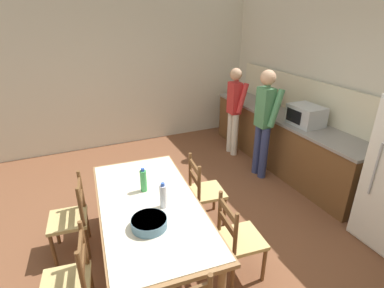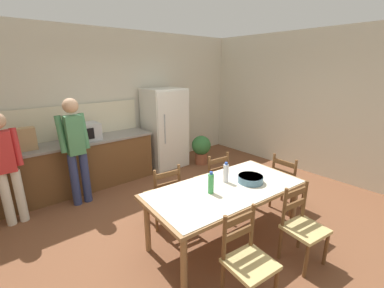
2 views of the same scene
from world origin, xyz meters
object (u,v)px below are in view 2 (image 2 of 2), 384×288
object	(u,v)px
chair_side_far_left	(164,195)
person_at_counter	(76,147)
chair_side_far_right	(213,179)
potted_plant	(201,148)
chair_side_near_right	(302,227)
refrigerator	(165,128)
paper_bag	(27,139)
serving_bowl	(250,179)
chair_side_near_left	(247,260)
microwave	(85,132)
bottle_off_centre	(226,173)
bottle_near_centre	(211,183)
person_at_sink	(6,164)
dining_table	(226,193)
chair_head_end	(287,183)

from	to	relation	value
chair_side_far_left	person_at_counter	world-z (taller)	person_at_counter
chair_side_far_right	potted_plant	xyz separation A→B (m)	(1.11, 1.51, -0.06)
chair_side_far_left	chair_side_near_right	size ratio (longest dim) A/B	1.00
refrigerator	paper_bag	xyz separation A→B (m)	(-2.59, 0.01, 0.22)
serving_bowl	person_at_counter	bearing A→B (deg)	122.50
serving_bowl	chair_side_near_left	world-z (taller)	chair_side_near_left
microwave	bottle_off_centre	size ratio (longest dim) A/B	1.85
bottle_near_centre	person_at_sink	size ratio (longest dim) A/B	0.17
bottle_near_centre	bottle_off_centre	size ratio (longest dim) A/B	1.00
bottle_near_centre	refrigerator	bearing A→B (deg)	66.28
refrigerator	chair_side_far_left	world-z (taller)	refrigerator
dining_table	chair_side_near_right	size ratio (longest dim) A/B	2.28
paper_bag	potted_plant	size ratio (longest dim) A/B	0.54
person_at_sink	bottle_off_centre	bearing A→B (deg)	-134.42
bottle_off_centre	chair_head_end	size ratio (longest dim) A/B	0.30
chair_side_far_right	person_at_counter	world-z (taller)	person_at_counter
bottle_off_centre	serving_bowl	bearing A→B (deg)	-42.19
potted_plant	paper_bag	bearing A→B (deg)	172.38
refrigerator	microwave	world-z (taller)	refrigerator
refrigerator	chair_side_far_left	distance (m)	2.33
chair_side_near_right	potted_plant	distance (m)	3.31
chair_side_far_right	person_at_sink	size ratio (longest dim) A/B	0.56
chair_side_near_right	chair_side_near_left	size ratio (longest dim) A/B	1.00
chair_side_near_left	refrigerator	bearing A→B (deg)	73.56
microwave	chair_side_near_left	distance (m)	3.52
dining_table	chair_side_far_right	bearing A→B (deg)	55.94
bottle_near_centre	chair_side_near_right	bearing A→B (deg)	-52.11
bottle_off_centre	person_at_counter	size ratio (longest dim) A/B	0.16
refrigerator	chair_side_far_right	size ratio (longest dim) A/B	1.92
dining_table	person_at_counter	size ratio (longest dim) A/B	1.20
serving_bowl	bottle_near_centre	bearing A→B (deg)	168.90
serving_bowl	person_at_counter	distance (m)	2.72
chair_head_end	dining_table	bearing A→B (deg)	87.15
bottle_off_centre	chair_side_near_right	bearing A→B (deg)	-72.78
person_at_counter	bottle_off_centre	bearing A→B (deg)	-149.51
chair_side_far_right	person_at_counter	size ratio (longest dim) A/B	0.52
paper_bag	potted_plant	distance (m)	3.39
bottle_off_centre	microwave	bearing A→B (deg)	109.22
microwave	potted_plant	bearing A→B (deg)	-10.52
microwave	serving_bowl	world-z (taller)	microwave
paper_bag	chair_side_far_left	bearing A→B (deg)	-55.86
microwave	chair_side_far_right	distance (m)	2.43
refrigerator	dining_table	bearing A→B (deg)	-108.93
bottle_near_centre	chair_side_near_left	distance (m)	0.92
paper_bag	dining_table	size ratio (longest dim) A/B	0.17
dining_table	chair_head_end	world-z (taller)	chair_head_end
paper_bag	person_at_sink	size ratio (longest dim) A/B	0.22
chair_head_end	chair_side_near_right	world-z (taller)	same
serving_bowl	chair_head_end	bearing A→B (deg)	0.23
serving_bowl	chair_side_far_right	bearing A→B (deg)	79.26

